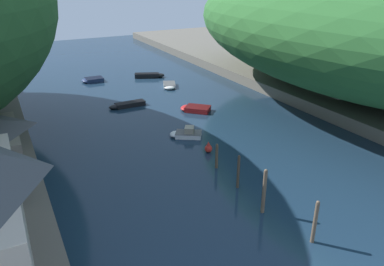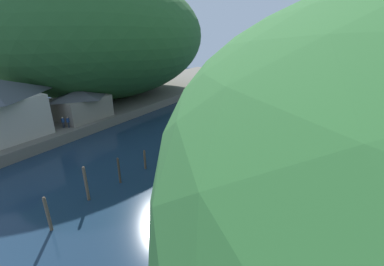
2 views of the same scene
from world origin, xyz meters
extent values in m
plane|color=#192D42|center=(0.00, 30.00, 0.00)|extent=(130.00, 130.00, 0.00)
cube|color=#666056|center=(26.80, 30.00, 0.73)|extent=(22.00, 120.00, 1.46)
cube|color=#B2A899|center=(21.68, 26.87, 3.07)|extent=(4.03, 5.26, 3.22)
pyramid|color=brown|center=(21.68, 26.87, 5.35)|extent=(4.36, 5.68, 1.33)
cube|color=black|center=(-2.90, 38.18, 0.26)|extent=(3.87, 1.38, 0.53)
ellipsoid|color=black|center=(-4.82, 38.13, 0.26)|extent=(1.95, 1.26, 0.53)
cube|color=black|center=(-2.90, 38.18, 0.54)|extent=(3.95, 1.40, 0.03)
cube|color=white|center=(-0.65, 25.84, 0.25)|extent=(3.13, 2.80, 0.50)
ellipsoid|color=white|center=(-1.78, 26.55, 0.25)|extent=(1.96, 2.02, 0.50)
cube|color=#525252|center=(-0.65, 25.84, 0.52)|extent=(3.19, 2.86, 0.03)
cube|color=#9E937F|center=(-0.58, 25.79, 0.82)|extent=(1.40, 1.46, 0.64)
cube|color=white|center=(5.40, 44.06, 0.25)|extent=(2.69, 3.28, 0.51)
ellipsoid|color=white|center=(4.87, 42.75, 0.25)|extent=(2.07, 1.93, 0.51)
cube|color=#525252|center=(5.40, 44.06, 0.52)|extent=(2.74, 3.34, 0.03)
cube|color=red|center=(4.03, 32.38, 0.29)|extent=(3.55, 3.53, 0.58)
ellipsoid|color=red|center=(2.97, 33.41, 0.29)|extent=(2.42, 2.43, 0.58)
cube|color=#450A0A|center=(4.03, 32.38, 0.59)|extent=(3.62, 3.60, 0.03)
cube|color=navy|center=(-4.04, 52.29, 0.29)|extent=(2.66, 2.16, 0.58)
ellipsoid|color=navy|center=(-5.36, 52.30, 0.29)|extent=(1.34, 2.04, 0.58)
cube|color=black|center=(-4.04, 52.29, 0.59)|extent=(2.71, 2.20, 0.03)
cube|color=black|center=(4.33, 50.69, 0.33)|extent=(4.08, 2.74, 0.67)
ellipsoid|color=black|center=(6.11, 49.91, 0.33)|extent=(2.27, 1.90, 0.67)
cube|color=black|center=(4.33, 50.69, 0.68)|extent=(4.16, 2.79, 0.03)
cylinder|color=brown|center=(-1.23, 7.08, 1.50)|extent=(0.26, 0.26, 2.99)
sphere|color=brown|center=(-1.23, 7.08, 3.05)|extent=(0.23, 0.23, 0.23)
cylinder|color=brown|center=(-2.07, 11.24, 1.70)|extent=(0.28, 0.28, 3.39)
sphere|color=brown|center=(-2.07, 11.24, 3.45)|extent=(0.25, 0.25, 0.25)
cylinder|color=#4C3D2D|center=(-1.76, 14.93, 1.40)|extent=(0.22, 0.22, 2.80)
sphere|color=#4C3D2D|center=(-1.76, 14.93, 2.84)|extent=(0.20, 0.20, 0.20)
cylinder|color=brown|center=(-1.55, 18.60, 1.10)|extent=(0.25, 0.25, 2.20)
sphere|color=brown|center=(-1.55, 18.60, 2.25)|extent=(0.23, 0.23, 0.23)
sphere|color=red|center=(-0.62, 21.66, 0.38)|extent=(0.75, 0.75, 0.75)
cone|color=red|center=(-0.62, 21.66, 0.94)|extent=(0.38, 0.38, 0.38)
cylinder|color=#282D3D|center=(-17.65, 19.78, 1.88)|extent=(0.13, 0.13, 0.85)
cylinder|color=#282D3D|center=(-17.72, 19.95, 1.88)|extent=(0.13, 0.13, 0.85)
cube|color=navy|center=(-17.68, 19.87, 2.62)|extent=(0.34, 0.43, 0.62)
sphere|color=tan|center=(-17.68, 19.87, 3.04)|extent=(0.22, 0.22, 0.22)
cylinder|color=#282D3D|center=(-18.26, 19.34, 1.88)|extent=(0.13, 0.13, 0.85)
cylinder|color=#282D3D|center=(-18.27, 19.52, 1.88)|extent=(0.13, 0.13, 0.85)
cube|color=navy|center=(-18.26, 19.43, 2.62)|extent=(0.24, 0.39, 0.62)
sphere|color=beige|center=(-18.26, 19.43, 3.04)|extent=(0.22, 0.22, 0.22)
camera|label=1|loc=(-17.27, -6.61, 16.24)|focal=35.00mm
camera|label=2|loc=(17.04, -0.63, 14.89)|focal=24.00mm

